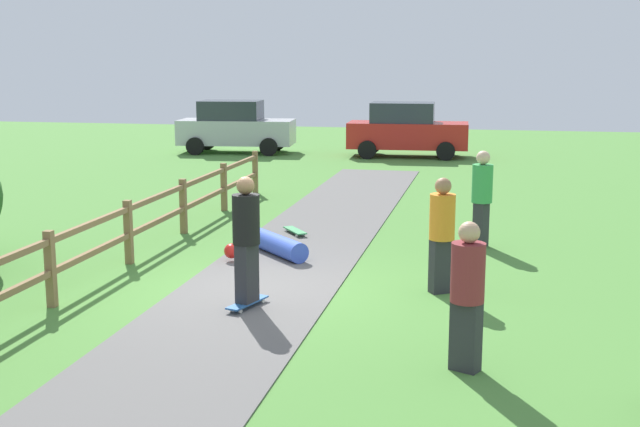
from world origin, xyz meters
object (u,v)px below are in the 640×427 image
bystander_maroon (467,289)px  parked_car_silver (235,127)px  parked_car_red (406,130)px  skater_riding (246,235)px  bystander_orange (442,230)px  skater_fallen (274,245)px  bystander_green (482,194)px  skateboard_loose (295,231)px

bystander_maroon → parked_car_silver: bearing=114.1°
bystander_maroon → parked_car_red: 20.65m
skater_riding → bystander_maroon: size_ratio=1.08×
bystander_orange → parked_car_silver: parked_car_silver is taller
bystander_orange → parked_car_red: bearing=97.7°
skater_riding → bystander_maroon: 3.54m
skater_fallen → bystander_green: size_ratio=0.81×
skater_riding → parked_car_silver: 19.67m
skateboard_loose → parked_car_red: (0.76, 13.75, 0.87)m
bystander_orange → parked_car_red: (-2.35, 17.32, -0.00)m
skater_fallen → skateboard_loose: bearing=92.1°
skater_riding → bystander_maroon: skater_riding is taller
bystander_maroon → bystander_green: bearing=89.6°
skater_fallen → skater_riding: bearing=-82.0°
skateboard_loose → bystander_green: size_ratio=0.43×
skater_riding → skater_fallen: 3.26m
skater_riding → parked_car_silver: bearing=108.0°
skateboard_loose → parked_car_silver: 14.85m
bystander_maroon → parked_car_red: bearing=97.9°
skateboard_loose → parked_car_red: size_ratio=0.18×
skater_riding → bystander_green: 5.57m
bystander_green → bystander_orange: bearing=-99.2°
skater_fallen → skateboard_loose: size_ratio=1.90×
skater_fallen → parked_car_red: parked_car_red is taller
skateboard_loose → bystander_maroon: bystander_maroon is taller
bystander_orange → skater_fallen: bearing=150.4°
bystander_maroon → bystander_green: bystander_green is taller
parked_car_silver → parked_car_red: bearing=0.0°
skater_riding → skater_fallen: (-0.44, 3.11, -0.86)m
bystander_orange → parked_car_red: 17.48m
bystander_maroon → parked_car_red: (-2.82, 20.46, 0.02)m
bystander_green → parked_car_red: bearing=101.5°
bystander_green → parked_car_red: size_ratio=0.42×
skater_fallen → parked_car_silver: (-5.64, 15.60, 0.76)m
skater_riding → skateboard_loose: 5.08m
skater_riding → bystander_green: skater_riding is taller
skater_riding → parked_car_red: (0.25, 18.71, -0.10)m
skater_fallen → bystander_green: bystander_green is taller
bystander_green → parked_car_red: parked_car_red is taller
bystander_maroon → parked_car_red: size_ratio=0.40×
skater_fallen → parked_car_silver: 16.60m
skater_fallen → parked_car_red: size_ratio=0.34×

